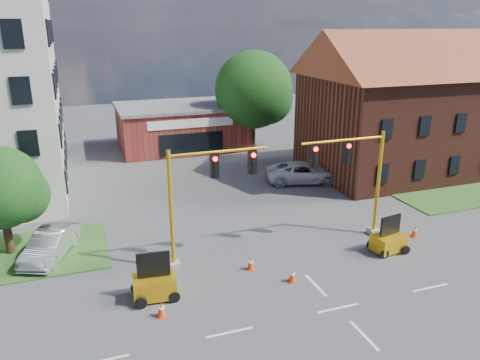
{
  "coord_description": "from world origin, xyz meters",
  "views": [
    {
      "loc": [
        -9.99,
        -15.14,
        11.83
      ],
      "look_at": [
        -0.98,
        10.0,
        2.89
      ],
      "focal_mm": 35.0,
      "sensor_mm": 36.0,
      "label": 1
    }
  ],
  "objects_px": {
    "signal_mast_west": "(203,192)",
    "pickup_white": "(303,172)",
    "trailer_east": "(389,241)",
    "trailer_west": "(155,284)",
    "signal_mast_east": "(354,174)"
  },
  "relations": [
    {
      "from": "signal_mast_west",
      "to": "pickup_white",
      "type": "distance_m",
      "value": 15.05
    },
    {
      "from": "trailer_east",
      "to": "pickup_white",
      "type": "height_order",
      "value": "trailer_east"
    },
    {
      "from": "trailer_west",
      "to": "trailer_east",
      "type": "distance_m",
      "value": 12.79
    },
    {
      "from": "signal_mast_east",
      "to": "pickup_white",
      "type": "distance_m",
      "value": 10.69
    },
    {
      "from": "signal_mast_west",
      "to": "pickup_white",
      "type": "bearing_deg",
      "value": 42.8
    },
    {
      "from": "signal_mast_east",
      "to": "pickup_white",
      "type": "height_order",
      "value": "signal_mast_east"
    },
    {
      "from": "signal_mast_west",
      "to": "signal_mast_east",
      "type": "bearing_deg",
      "value": 0.0
    },
    {
      "from": "trailer_west",
      "to": "signal_mast_east",
      "type": "bearing_deg",
      "value": 17.72
    },
    {
      "from": "trailer_west",
      "to": "trailer_east",
      "type": "xyz_separation_m",
      "value": [
        12.79,
        0.27,
        -0.05
      ]
    },
    {
      "from": "signal_mast_east",
      "to": "trailer_west",
      "type": "distance_m",
      "value": 12.42
    },
    {
      "from": "trailer_west",
      "to": "pickup_white",
      "type": "bearing_deg",
      "value": 47.96
    },
    {
      "from": "trailer_east",
      "to": "signal_mast_west",
      "type": "bearing_deg",
      "value": 158.11
    },
    {
      "from": "trailer_east",
      "to": "pickup_white",
      "type": "bearing_deg",
      "value": 75.79
    },
    {
      "from": "signal_mast_east",
      "to": "pickup_white",
      "type": "bearing_deg",
      "value": 78.19
    },
    {
      "from": "signal_mast_west",
      "to": "trailer_west",
      "type": "distance_m",
      "value": 5.06
    }
  ]
}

